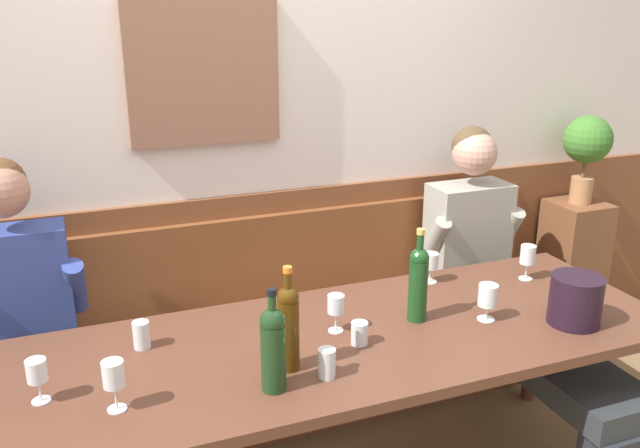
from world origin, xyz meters
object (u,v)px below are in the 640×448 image
ice_bucket (576,300)px  wine_glass_mid_right (336,306)px  dining_table (334,356)px  wine_bottle_clear_water (418,281)px  wine_glass_right_end (488,296)px  wine_bottle_green_tall (288,325)px  water_tumbler_center (359,333)px  wine_glass_by_bottle (114,377)px  wine_glass_mid_left (37,373)px  wine_bottle_amber_mid (273,346)px  wine_glass_left_end (528,257)px  water_tumbler_right (141,335)px  wall_bench (278,360)px  potted_plant (587,145)px  water_tumbler_left (327,363)px  person_center_left_seat (506,286)px  wine_glass_center_front (431,262)px  person_left_seat (20,378)px

ice_bucket → wine_glass_mid_right: size_ratio=1.34×
dining_table → wine_bottle_clear_water: (0.35, 0.03, 0.23)m
wine_glass_mid_right → wine_glass_right_end: size_ratio=1.00×
wine_bottle_green_tall → water_tumbler_center: (0.28, 0.06, -0.12)m
ice_bucket → wine_glass_by_bottle: ice_bucket is taller
wine_glass_right_end → wine_glass_mid_left: bearing=178.9°
wine_bottle_amber_mid → wine_bottle_clear_water: (0.64, 0.26, 0.01)m
wine_bottle_clear_water → wine_glass_left_end: wine_bottle_clear_water is taller
dining_table → water_tumbler_right: water_tumbler_right is taller
wall_bench → wine_glass_right_end: wall_bench is taller
wall_bench → potted_plant: 1.93m
water_tumbler_center → water_tumbler_left: bearing=-139.6°
person_center_left_seat → wine_bottle_amber_mid: bearing=-156.3°
wine_glass_mid_left → wine_glass_by_bottle: (0.21, -0.13, 0.01)m
wine_bottle_amber_mid → wine_bottle_green_tall: (0.08, 0.10, 0.01)m
wall_bench → wine_glass_right_end: (0.59, -0.75, 0.56)m
wine_bottle_green_tall → wine_glass_left_end: 1.23m
wine_glass_mid_left → wine_glass_right_end: wine_glass_right_end is taller
wine_glass_center_front → wine_glass_left_end: size_ratio=0.85×
dining_table → person_left_seat: person_left_seat is taller
person_left_seat → ice_bucket: size_ratio=7.02×
water_tumbler_right → wine_bottle_amber_mid: bearing=-49.8°
water_tumbler_right → wine_glass_center_front: bearing=6.2°
water_tumbler_right → wall_bench: bearing=37.9°
person_left_seat → dining_table: bearing=-16.7°
wine_glass_right_end → wine_bottle_clear_water: bearing=158.4°
wine_bottle_amber_mid → potted_plant: size_ratio=0.72×
water_tumbler_right → water_tumbler_center: bearing=-19.2°
wine_glass_by_bottle → wine_glass_center_front: bearing=20.0°
wine_bottle_green_tall → water_tumbler_center: size_ratio=4.37×
wine_glass_mid_right → wine_glass_left_end: bearing=8.6°
wine_glass_center_front → potted_plant: 1.26m
person_center_left_seat → potted_plant: size_ratio=2.83×
wine_bottle_clear_water → potted_plant: potted_plant is taller
wine_glass_left_end → water_tumbler_center: (-0.91, -0.26, -0.06)m
wine_bottle_green_tall → wine_glass_by_bottle: size_ratio=2.24×
dining_table → wine_glass_center_front: bearing=29.0°
water_tumbler_left → water_tumbler_center: water_tumbler_left is taller
wall_bench → wine_glass_by_bottle: wall_bench is taller
water_tumbler_left → wine_glass_mid_left: bearing=167.8°
ice_bucket → wine_glass_left_end: (0.10, 0.40, 0.01)m
wine_bottle_green_tall → wine_glass_mid_right: (0.24, 0.18, -0.06)m
potted_plant → person_center_left_seat: bearing=-152.2°
person_left_seat → wine_glass_mid_left: person_left_seat is taller
person_left_seat → person_center_left_seat: 2.04m
wine_bottle_green_tall → water_tumbler_center: wine_bottle_green_tall is taller
water_tumbler_left → potted_plant: (1.83, 0.94, 0.38)m
wine_bottle_green_tall → potted_plant: bearing=23.8°
dining_table → person_center_left_seat: size_ratio=1.92×
ice_bucket → wine_glass_mid_left: (-1.85, 0.17, 0.00)m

